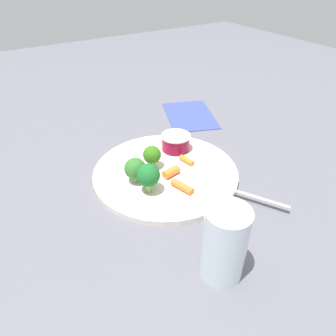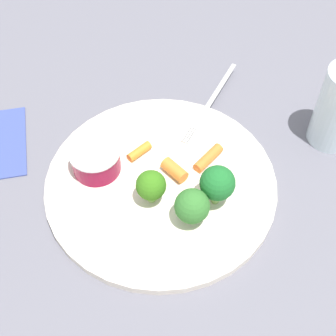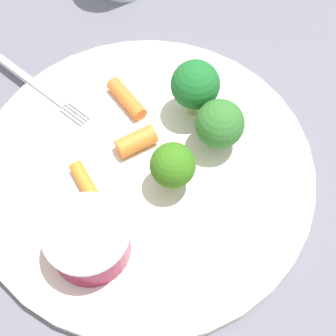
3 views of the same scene
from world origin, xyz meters
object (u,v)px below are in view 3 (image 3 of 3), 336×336
at_px(broccoli_floret_2, 221,126).
at_px(carrot_stick_2, 127,99).
at_px(carrot_stick_0, 137,141).
at_px(fork, 24,75).
at_px(sauce_cup, 89,241).
at_px(plate, 144,169).
at_px(carrot_stick_1, 84,179).
at_px(broccoli_floret_1, 195,85).
at_px(broccoli_floret_0, 173,166).

bearing_deg(broccoli_floret_2, carrot_stick_2, 40.65).
distance_m(carrot_stick_0, fork, 0.14).
bearing_deg(sauce_cup, fork, 4.59).
bearing_deg(fork, plate, -149.85).
xyz_separation_m(carrot_stick_1, fork, (0.13, 0.03, -0.00)).
xyz_separation_m(plate, carrot_stick_2, (0.07, -0.01, 0.01)).
height_order(sauce_cup, carrot_stick_0, sauce_cup).
relative_size(sauce_cup, carrot_stick_1, 1.86).
relative_size(broccoli_floret_1, carrot_stick_2, 1.25).
bearing_deg(broccoli_floret_2, carrot_stick_1, 88.12).
bearing_deg(plate, broccoli_floret_2, -91.89).
xyz_separation_m(carrot_stick_1, carrot_stick_2, (0.07, -0.06, 0.00)).
bearing_deg(carrot_stick_2, broccoli_floret_0, -173.38).
bearing_deg(sauce_cup, broccoli_floret_1, -51.60).
relative_size(broccoli_floret_1, broccoli_floret_2, 1.15).
height_order(sauce_cup, broccoli_floret_1, broccoli_floret_1).
distance_m(broccoli_floret_2, carrot_stick_1, 0.12).
bearing_deg(carrot_stick_2, sauce_cup, 151.58).
height_order(plate, carrot_stick_1, carrot_stick_1).
bearing_deg(carrot_stick_0, plate, 177.23).
distance_m(sauce_cup, carrot_stick_1, 0.06).
height_order(carrot_stick_0, fork, carrot_stick_0).
xyz_separation_m(broccoli_floret_1, broccoli_floret_2, (-0.04, -0.01, -0.01)).
relative_size(sauce_cup, broccoli_floret_0, 1.33).
relative_size(sauce_cup, broccoli_floret_1, 1.10).
bearing_deg(carrot_stick_2, broccoli_floret_2, -139.35).
bearing_deg(carrot_stick_2, fork, 52.41).
distance_m(carrot_stick_1, fork, 0.14).
distance_m(broccoli_floret_1, carrot_stick_2, 0.07).
relative_size(broccoli_floret_1, fork, 0.37).
relative_size(plate, carrot_stick_1, 8.44).
height_order(broccoli_floret_2, carrot_stick_0, broccoli_floret_2).
relative_size(broccoli_floret_1, carrot_stick_1, 1.68).
bearing_deg(broccoli_floret_1, carrot_stick_1, 108.71).
xyz_separation_m(sauce_cup, broccoli_floret_1, (0.10, -0.12, 0.02)).
bearing_deg(fork, carrot_stick_2, -127.59).
relative_size(broccoli_floret_0, broccoli_floret_2, 0.96).
relative_size(broccoli_floret_2, carrot_stick_2, 1.09).
relative_size(plate, broccoli_floret_0, 6.03).
bearing_deg(carrot_stick_1, plate, -91.86).
height_order(broccoli_floret_1, carrot_stick_1, broccoli_floret_1).
xyz_separation_m(plate, carrot_stick_0, (0.02, -0.00, 0.01)).
distance_m(broccoli_floret_1, broccoli_floret_2, 0.04).
distance_m(plate, fork, 0.16).
bearing_deg(carrot_stick_1, broccoli_floret_0, -110.48).
bearing_deg(fork, carrot_stick_1, -169.20).
height_order(carrot_stick_1, carrot_stick_2, carrot_stick_2).
distance_m(broccoli_floret_2, carrot_stick_2, 0.10).
xyz_separation_m(broccoli_floret_0, fork, (0.16, 0.10, -0.03)).
bearing_deg(carrot_stick_1, carrot_stick_0, -70.46).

